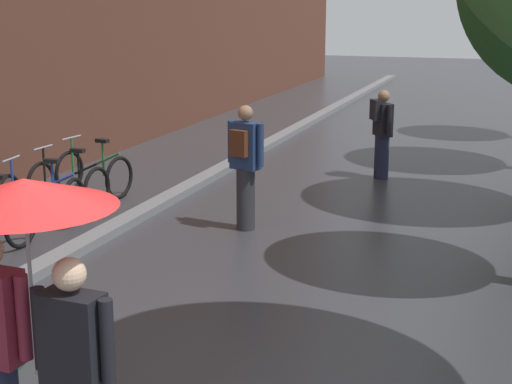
{
  "coord_description": "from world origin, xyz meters",
  "views": [
    {
      "loc": [
        2.08,
        -4.05,
        3.15
      ],
      "look_at": [
        -0.31,
        2.81,
        1.35
      ],
      "focal_mm": 54.72,
      "sensor_mm": 36.0,
      "label": 1
    }
  ],
  "objects_px": {
    "parked_bicycle_4": "(68,185)",
    "pedestrian_walking_far": "(245,165)",
    "couple_under_umbrella": "(29,286)",
    "pedestrian_walking_midground": "(382,132)",
    "parked_bicycle_3": "(41,198)",
    "parked_bicycle_5": "(94,173)"
  },
  "relations": [
    {
      "from": "parked_bicycle_3",
      "to": "pedestrian_walking_midground",
      "type": "xyz_separation_m",
      "value": [
        4.08,
        4.49,
        0.48
      ]
    },
    {
      "from": "pedestrian_walking_midground",
      "to": "pedestrian_walking_far",
      "type": "height_order",
      "value": "pedestrian_walking_far"
    },
    {
      "from": "pedestrian_walking_midground",
      "to": "parked_bicycle_5",
      "type": "bearing_deg",
      "value": -146.54
    },
    {
      "from": "parked_bicycle_5",
      "to": "couple_under_umbrella",
      "type": "distance_m",
      "value": 8.05
    },
    {
      "from": "parked_bicycle_3",
      "to": "pedestrian_walking_far",
      "type": "xyz_separation_m",
      "value": [
        2.87,
        0.68,
        0.55
      ]
    },
    {
      "from": "parked_bicycle_3",
      "to": "couple_under_umbrella",
      "type": "distance_m",
      "value": 6.54
    },
    {
      "from": "pedestrian_walking_far",
      "to": "pedestrian_walking_midground",
      "type": "bearing_deg",
      "value": 72.41
    },
    {
      "from": "parked_bicycle_4",
      "to": "couple_under_umbrella",
      "type": "xyz_separation_m",
      "value": [
        3.69,
        -6.17,
        1.03
      ]
    },
    {
      "from": "parked_bicycle_4",
      "to": "pedestrian_walking_midground",
      "type": "relative_size",
      "value": 0.7
    },
    {
      "from": "parked_bicycle_5",
      "to": "couple_under_umbrella",
      "type": "relative_size",
      "value": 0.56
    },
    {
      "from": "couple_under_umbrella",
      "to": "parked_bicycle_4",
      "type": "bearing_deg",
      "value": 120.89
    },
    {
      "from": "parked_bicycle_3",
      "to": "parked_bicycle_5",
      "type": "bearing_deg",
      "value": 94.72
    },
    {
      "from": "couple_under_umbrella",
      "to": "pedestrian_walking_midground",
      "type": "distance_m",
      "value": 9.86
    },
    {
      "from": "couple_under_umbrella",
      "to": "pedestrian_walking_midground",
      "type": "bearing_deg",
      "value": 87.32
    },
    {
      "from": "parked_bicycle_3",
      "to": "pedestrian_walking_midground",
      "type": "bearing_deg",
      "value": 47.72
    },
    {
      "from": "couple_under_umbrella",
      "to": "pedestrian_walking_far",
      "type": "xyz_separation_m",
      "value": [
        -0.75,
        6.02,
        -0.48
      ]
    },
    {
      "from": "parked_bicycle_4",
      "to": "pedestrian_walking_midground",
      "type": "distance_m",
      "value": 5.56
    },
    {
      "from": "parked_bicycle_4",
      "to": "pedestrian_walking_far",
      "type": "xyz_separation_m",
      "value": [
        2.94,
        -0.16,
        0.55
      ]
    },
    {
      "from": "parked_bicycle_5",
      "to": "pedestrian_walking_far",
      "type": "distance_m",
      "value": 3.23
    },
    {
      "from": "parked_bicycle_5",
      "to": "pedestrian_walking_midground",
      "type": "height_order",
      "value": "pedestrian_walking_midground"
    },
    {
      "from": "parked_bicycle_3",
      "to": "parked_bicycle_4",
      "type": "relative_size",
      "value": 1.03
    },
    {
      "from": "pedestrian_walking_midground",
      "to": "couple_under_umbrella",
      "type": "bearing_deg",
      "value": -92.68
    }
  ]
}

